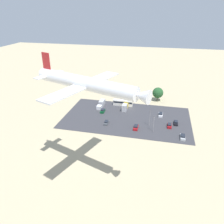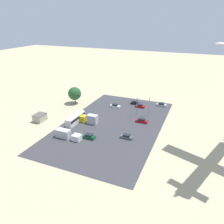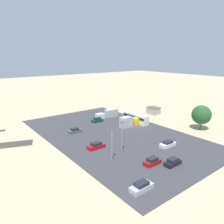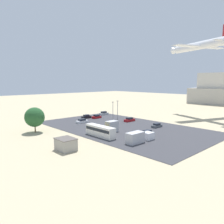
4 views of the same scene
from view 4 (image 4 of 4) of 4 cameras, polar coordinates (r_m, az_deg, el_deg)
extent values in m
plane|color=tan|center=(68.89, -3.16, -5.27)|extent=(400.00, 400.00, 0.00)
cube|color=#38383D|center=(75.71, 2.84, -4.01)|extent=(60.79, 35.73, 0.08)
cube|color=#9E998E|center=(52.15, -11.97, -8.31)|extent=(4.58, 3.60, 2.71)
cube|color=#59514C|center=(51.77, -12.02, -6.80)|extent=(4.82, 3.84, 0.12)
cube|color=silver|center=(63.05, -3.08, -5.00)|extent=(10.73, 2.42, 3.12)
cube|color=black|center=(62.92, -3.08, -4.51)|extent=(10.30, 2.46, 0.87)
cube|color=#0C4723|center=(64.89, 9.17, -5.71)|extent=(1.93, 4.08, 0.93)
cube|color=#1E232D|center=(64.70, 9.19, -5.02)|extent=(1.62, 2.29, 0.68)
cube|color=silver|center=(84.14, -7.84, -2.51)|extent=(1.95, 4.57, 0.89)
cube|color=#1E232D|center=(84.00, -7.85, -2.00)|extent=(1.64, 2.56, 0.65)
cube|color=black|center=(94.02, -6.72, -1.36)|extent=(1.78, 4.11, 0.92)
cube|color=#1E232D|center=(93.89, -6.73, -0.88)|extent=(1.50, 2.30, 0.67)
cube|color=#4C5156|center=(76.90, 11.61, -3.64)|extent=(1.74, 4.20, 0.83)
cube|color=#1E232D|center=(76.76, 11.63, -3.11)|extent=(1.46, 2.35, 0.61)
cube|color=maroon|center=(93.71, -4.04, -1.36)|extent=(1.84, 4.08, 0.90)
cube|color=#1E232D|center=(93.58, -4.05, -0.89)|extent=(1.55, 2.29, 0.66)
cube|color=#ADB2B7|center=(103.14, -2.17, -0.47)|extent=(1.90, 4.50, 0.94)
cube|color=#1E232D|center=(103.02, -2.17, -0.02)|extent=(1.60, 2.52, 0.69)
cube|color=maroon|center=(86.52, 4.61, -2.16)|extent=(1.93, 4.63, 0.92)
cube|color=#1E232D|center=(86.38, 4.61, -1.64)|extent=(1.62, 2.59, 0.67)
cube|color=gold|center=(66.00, -2.67, -4.72)|extent=(2.41, 2.16, 2.40)
cube|color=#B2B2B7|center=(68.54, -0.06, -3.79)|extent=(2.41, 3.85, 3.43)
cube|color=silver|center=(60.73, 9.37, -6.16)|extent=(2.51, 2.81, 1.99)
cube|color=#B2B2B7|center=(56.64, 6.07, -6.70)|extent=(2.51, 4.99, 2.85)
cylinder|color=brown|center=(72.49, -19.43, -4.04)|extent=(0.36, 0.36, 2.52)
sphere|color=#235128|center=(71.85, -19.57, -1.27)|extent=(6.11, 6.11, 6.11)
cylinder|color=gray|center=(91.80, 1.46, 0.49)|extent=(0.20, 0.20, 7.35)
cube|color=#4C4C51|center=(91.37, 1.46, 2.88)|extent=(0.90, 0.28, 0.20)
cylinder|color=gray|center=(87.17, 0.23, 0.10)|extent=(0.20, 0.20, 7.39)
cube|color=#4C4C51|center=(86.71, 0.23, 2.63)|extent=(0.90, 0.28, 0.20)
cube|color=#ADA89E|center=(169.42, 25.02, 3.81)|extent=(28.42, 22.80, 10.89)
cylinder|color=white|center=(109.02, 21.87, 15.80)|extent=(29.67, 13.71, 3.53)
cone|color=white|center=(121.07, 16.29, 15.23)|extent=(4.80, 4.49, 3.36)
cube|color=white|center=(108.94, 21.85, 15.53)|extent=(13.34, 27.07, 0.36)
cube|color=white|center=(100.41, 27.18, 16.31)|extent=(5.32, 9.83, 0.24)
camera|label=1|loc=(165.13, 23.84, 19.09)|focal=35.00mm
camera|label=2|loc=(86.60, 61.20, 18.49)|focal=35.00mm
camera|label=3|loc=(136.27, -0.80, 11.15)|focal=35.00mm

